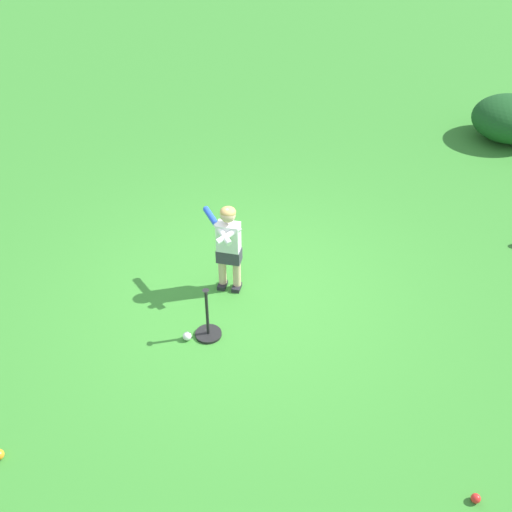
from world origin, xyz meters
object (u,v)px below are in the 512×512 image
at_px(child_batter, 228,241).
at_px(play_ball_far_right, 476,498).
at_px(batting_tee, 208,328).
at_px(play_ball_near_batter, 187,336).

height_order(child_batter, play_ball_far_right, child_batter).
xyz_separation_m(child_batter, play_ball_far_right, (2.69, 2.13, -0.61)).
xyz_separation_m(play_ball_far_right, batting_tee, (-1.89, -2.31, 0.06)).
height_order(child_batter, play_ball_near_batter, child_batter).
relative_size(child_batter, batting_tee, 1.74).
height_order(play_ball_far_right, play_ball_near_batter, play_ball_near_batter).
bearing_deg(play_ball_near_batter, batting_tee, 107.36).
bearing_deg(batting_tee, child_batter, 167.18).
bearing_deg(play_ball_far_right, play_ball_near_batter, -125.83).
bearing_deg(play_ball_far_right, batting_tee, -129.32).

